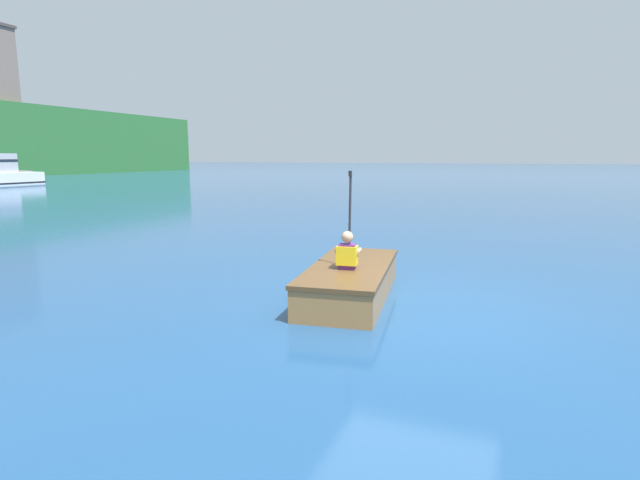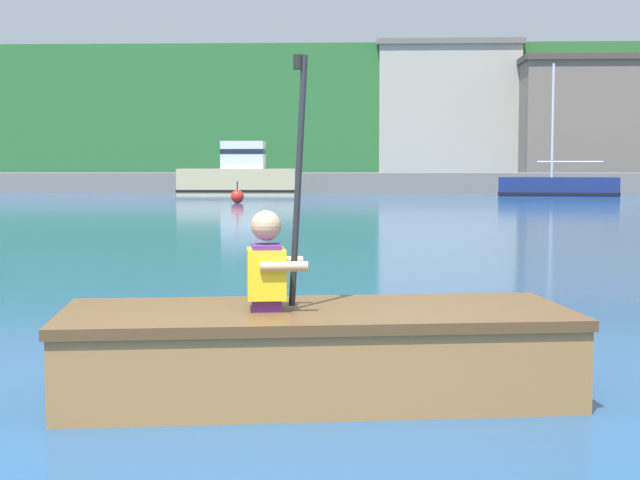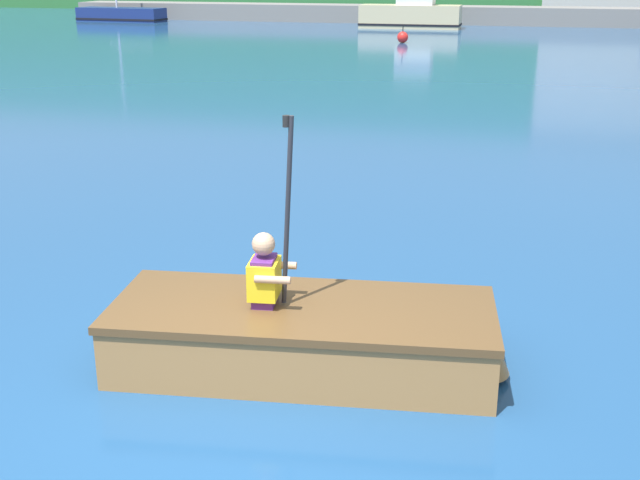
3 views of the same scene
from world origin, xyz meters
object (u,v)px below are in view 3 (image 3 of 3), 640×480
(rowboat_foreground, at_px, (309,333))
(channel_buoy, at_px, (403,37))
(moored_boat_dock_center_far, at_px, (121,15))
(person_paddler, at_px, (266,271))
(moored_boat_dock_west_inner, at_px, (412,11))

(rowboat_foreground, height_order, channel_buoy, channel_buoy)
(moored_boat_dock_center_far, distance_m, rowboat_foreground, 41.75)
(moored_boat_dock_center_far, distance_m, channel_buoy, 19.40)
(moored_boat_dock_center_far, bearing_deg, channel_buoy, -27.51)
(moored_boat_dock_center_far, height_order, rowboat_foreground, moored_boat_dock_center_far)
(person_paddler, xyz_separation_m, channel_buoy, (-3.60, 27.09, -0.54))
(channel_buoy, bearing_deg, rowboat_foreground, -81.76)
(moored_boat_dock_west_inner, relative_size, moored_boat_dock_center_far, 0.97)
(moored_boat_dock_west_inner, relative_size, rowboat_foreground, 1.62)
(moored_boat_dock_west_inner, height_order, rowboat_foreground, moored_boat_dock_west_inner)
(moored_boat_dock_center_far, relative_size, rowboat_foreground, 1.66)
(person_paddler, bearing_deg, moored_boat_dock_center_far, 120.00)
(moored_boat_dock_west_inner, distance_m, moored_boat_dock_center_far, 16.31)
(moored_boat_dock_center_far, relative_size, person_paddler, 3.57)
(rowboat_foreground, bearing_deg, person_paddler, -171.99)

